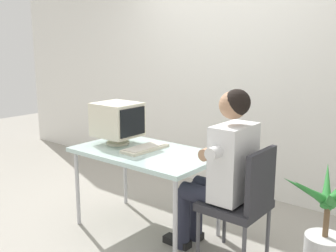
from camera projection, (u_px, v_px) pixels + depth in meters
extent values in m
plane|color=#9E998E|center=(146.00, 229.00, 3.52)|extent=(12.00, 12.00, 0.00)
cube|color=silver|center=(256.00, 56.00, 4.10)|extent=(8.00, 0.10, 3.00)
cylinder|color=#B7B7BC|center=(78.00, 188.00, 3.57)|extent=(0.04, 0.04, 0.69)
cylinder|color=#B7B7BC|center=(175.00, 223.00, 2.88)|extent=(0.04, 0.04, 0.69)
cylinder|color=#B7B7BC|center=(125.00, 171.00, 4.03)|extent=(0.04, 0.04, 0.69)
cylinder|color=#B7B7BC|center=(219.00, 198.00, 3.34)|extent=(0.04, 0.04, 0.69)
cube|color=silver|center=(145.00, 153.00, 3.38)|extent=(1.24, 0.73, 0.04)
cylinder|color=beige|center=(118.00, 143.00, 3.60)|extent=(0.21, 0.21, 0.02)
cylinder|color=beige|center=(118.00, 139.00, 3.60)|extent=(0.06, 0.06, 0.06)
cube|color=beige|center=(117.00, 119.00, 3.56)|extent=(0.38, 0.35, 0.30)
cube|color=black|center=(133.00, 122.00, 3.44)|extent=(0.01, 0.30, 0.25)
cube|color=beige|center=(145.00, 148.00, 3.40)|extent=(0.19, 0.44, 0.02)
cube|color=beige|center=(145.00, 147.00, 3.40)|extent=(0.16, 0.40, 0.01)
cylinder|color=#4C4C51|center=(198.00, 236.00, 2.96)|extent=(0.03, 0.03, 0.42)
cylinder|color=#4C4C51|center=(224.00, 219.00, 3.25)|extent=(0.03, 0.03, 0.42)
cylinder|color=#4C4C51|center=(268.00, 233.00, 3.02)|extent=(0.03, 0.03, 0.42)
cube|color=#2D2D33|center=(234.00, 205.00, 2.94)|extent=(0.44, 0.44, 0.06)
cube|color=#2D2D33|center=(261.00, 180.00, 2.76)|extent=(0.04, 0.40, 0.43)
cube|color=silver|center=(234.00, 162.00, 2.88)|extent=(0.22, 0.39, 0.56)
sphere|color=#A57A5B|center=(233.00, 105.00, 2.81)|extent=(0.21, 0.21, 0.21)
sphere|color=black|center=(237.00, 103.00, 2.78)|extent=(0.19, 0.19, 0.19)
cylinder|color=#262838|center=(204.00, 196.00, 2.99)|extent=(0.39, 0.14, 0.14)
cylinder|color=#262838|center=(217.00, 189.00, 3.13)|extent=(0.39, 0.14, 0.14)
cylinder|color=#262838|center=(183.00, 219.00, 3.16)|extent=(0.11, 0.11, 0.50)
cylinder|color=#262838|center=(196.00, 212.00, 3.30)|extent=(0.11, 0.11, 0.50)
cube|color=black|center=(177.00, 242.00, 3.24)|extent=(0.24, 0.09, 0.06)
cube|color=black|center=(190.00, 233.00, 3.38)|extent=(0.24, 0.09, 0.06)
cylinder|color=silver|center=(215.00, 153.00, 2.70)|extent=(0.09, 0.14, 0.09)
cylinder|color=silver|center=(246.00, 140.00, 3.04)|extent=(0.09, 0.14, 0.09)
cylinder|color=#A57A5B|center=(217.00, 150.00, 2.95)|extent=(0.09, 0.39, 0.09)
cylinder|color=brown|center=(326.00, 219.00, 2.74)|extent=(0.04, 0.04, 0.26)
cone|color=#2F8137|center=(327.00, 184.00, 2.81)|extent=(0.19, 0.33, 0.31)
cone|color=#2F8137|center=(308.00, 191.00, 2.77)|extent=(0.38, 0.16, 0.22)
cone|color=#2F8137|center=(312.00, 193.00, 2.68)|extent=(0.26, 0.32, 0.30)
cone|color=#2F8137|center=(330.00, 199.00, 2.58)|extent=(0.17, 0.36, 0.27)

